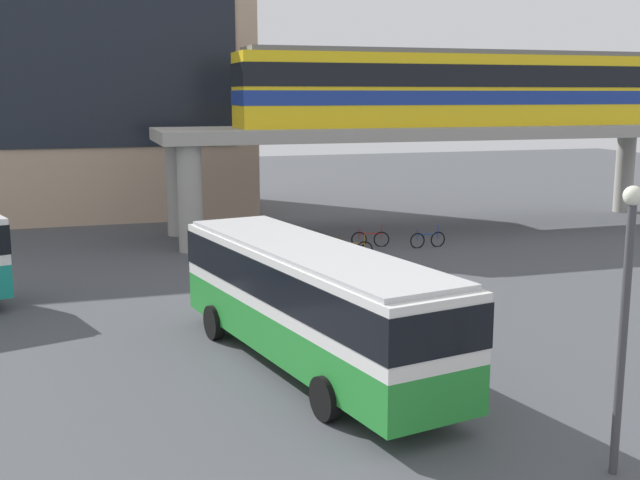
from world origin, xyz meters
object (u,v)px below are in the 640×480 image
object	(u,v)px
station_building	(22,81)
bicycle_brown	(353,249)
train	(449,87)
bicycle_blue	(428,240)
bus_main	(309,294)
bicycle_green	(275,247)
bicycle_red	(370,239)

from	to	relation	value
station_building	bicycle_brown	size ratio (longest dim) A/B	14.46
train	bicycle_brown	distance (m)	11.54
train	bicycle_blue	distance (m)	8.92
station_building	bus_main	world-z (taller)	station_building
station_building	bicycle_green	world-z (taller)	station_building
bicycle_brown	bicycle_red	xyz separation A→B (m)	(1.61, 2.03, 0.00)
bus_main	bicycle_brown	distance (m)	14.25
bicycle_brown	bicycle_blue	xyz separation A→B (m)	(4.10, 1.09, 0.00)
bicycle_brown	station_building	bearing A→B (deg)	129.03
train	bicycle_brown	bearing A→B (deg)	-142.11
station_building	bicycle_red	size ratio (longest dim) A/B	14.52
bicycle_blue	bicycle_green	world-z (taller)	same
bicycle_blue	bicycle_green	bearing A→B (deg)	177.60
station_building	bicycle_red	world-z (taller)	station_building
bus_main	train	bearing A→B (deg)	54.78
station_building	train	size ratio (longest dim) A/B	1.14
station_building	bus_main	xyz separation A→B (m)	(8.11, -30.11, -5.78)
bicycle_blue	bicycle_green	distance (m)	7.25
bicycle_red	bus_main	bearing A→B (deg)	-116.53
bus_main	bicycle_blue	size ratio (longest dim) A/B	6.32
bicycle_green	bicycle_red	distance (m)	4.80
bicycle_blue	bicycle_red	xyz separation A→B (m)	(-2.49, 0.94, 0.00)
train	bus_main	bearing A→B (deg)	-125.22
station_building	bicycle_blue	size ratio (longest dim) A/B	14.14
bicycle_green	bicycle_brown	bearing A→B (deg)	-23.91
train	bicycle_brown	size ratio (longest dim) A/B	12.65
bicycle_brown	bicycle_green	world-z (taller)	same
bus_main	bicycle_blue	xyz separation A→B (m)	(9.94, 13.99, -1.63)
bus_main	bicycle_brown	size ratio (longest dim) A/B	6.47
bicycle_green	bicycle_red	size ratio (longest dim) A/B	1.00
station_building	train	world-z (taller)	station_building
bus_main	bicycle_green	bearing A→B (deg)	79.30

